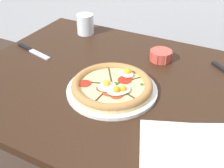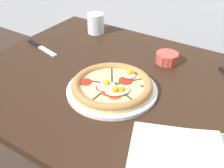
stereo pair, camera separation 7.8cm
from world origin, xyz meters
TOP-DOWN VIEW (x-y plane):
  - dining_table at (0.00, 0.00)m, footprint 1.17×0.84m
  - pizza at (-0.02, -0.07)m, footprint 0.31×0.31m
  - ramekin_bowl at (0.05, 0.22)m, footprint 0.09×0.09m
  - napkin_folded at (0.29, -0.23)m, footprint 0.32×0.30m
  - knife_main at (-0.45, 0.04)m, footprint 0.20×0.06m
  - water_glass at (-0.35, 0.30)m, footprint 0.08×0.08m

SIDE VIEW (x-z plane):
  - dining_table at x=0.00m, z-range 0.27..1.05m
  - knife_main at x=-0.45m, z-range 0.78..0.79m
  - napkin_folded at x=0.29m, z-range 0.78..0.81m
  - pizza at x=-0.02m, z-range 0.77..0.83m
  - ramekin_bowl at x=0.05m, z-range 0.78..0.82m
  - water_glass at x=-0.35m, z-range 0.77..0.87m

